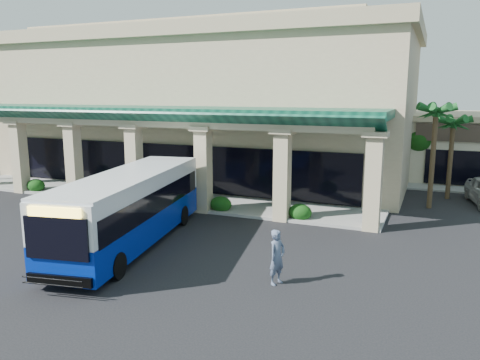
% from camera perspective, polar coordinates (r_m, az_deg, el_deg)
% --- Properties ---
extents(ground, '(110.00, 110.00, 0.00)m').
position_cam_1_polar(ground, '(20.31, -3.55, -8.13)').
color(ground, black).
extents(main_building, '(30.80, 14.80, 11.35)m').
position_cam_1_polar(main_building, '(37.13, -3.81, 9.32)').
color(main_building, tan).
rests_on(main_building, ground).
extents(arcade, '(30.00, 6.20, 5.70)m').
position_cam_1_polar(arcade, '(29.41, -11.78, 3.24)').
color(arcade, '#0A4130').
rests_on(arcade, ground).
extents(palm_0, '(2.40, 2.40, 6.60)m').
position_cam_1_polar(palm_0, '(28.40, 22.49, 3.31)').
color(palm_0, '#134A1B').
rests_on(palm_0, ground).
extents(palm_1, '(2.40, 2.40, 5.80)m').
position_cam_1_polar(palm_1, '(31.44, 24.32, 3.08)').
color(palm_1, '#134A1B').
rests_on(palm_1, ground).
extents(broadleaf_tree, '(2.60, 2.60, 4.81)m').
position_cam_1_polar(broadleaf_tree, '(36.47, 20.96, 3.46)').
color(broadleaf_tree, '#10390D').
rests_on(broadleaf_tree, ground).
extents(transit_bus, '(4.61, 11.56, 3.15)m').
position_cam_1_polar(transit_bus, '(20.72, -13.17, -3.48)').
color(transit_bus, '#04229C').
rests_on(transit_bus, ground).
extents(pedestrian, '(0.68, 0.82, 1.93)m').
position_cam_1_polar(pedestrian, '(16.31, 4.54, -9.35)').
color(pedestrian, slate).
rests_on(pedestrian, ground).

